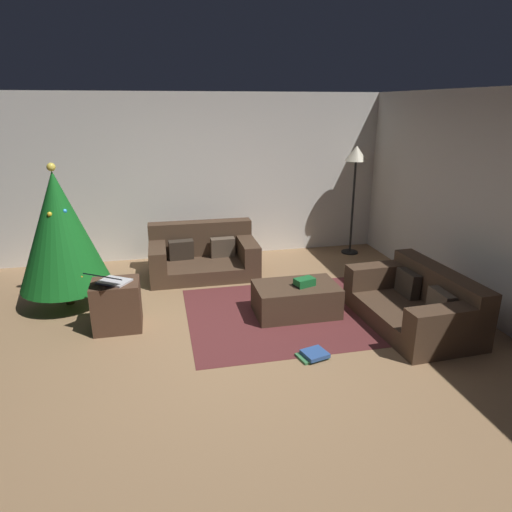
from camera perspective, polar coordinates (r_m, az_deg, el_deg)
name	(u,v)px	position (r m, az deg, el deg)	size (l,w,h in m)	color
ground_plane	(225,346)	(4.88, -3.93, -11.22)	(6.40, 6.40, 0.00)	#93704C
rear_partition	(194,177)	(7.44, -7.83, 9.77)	(6.40, 0.12, 2.60)	silver
corner_partition	(504,211)	(5.72, 28.75, 4.99)	(0.12, 6.40, 2.60)	silver
couch_left	(203,255)	(6.83, -6.73, 0.13)	(1.56, 0.96, 0.73)	#473323
couch_right	(418,303)	(5.53, 19.69, -5.64)	(1.00, 1.60, 0.65)	#473323
ottoman	(296,299)	(5.51, 5.04, -5.44)	(0.99, 0.61, 0.37)	#473323
gift_box	(304,282)	(5.40, 6.12, -3.27)	(0.24, 0.14, 0.10)	#19662D
tv_remote	(297,286)	(5.37, 5.24, -3.80)	(0.05, 0.16, 0.02)	black
christmas_tree	(60,230)	(5.98, -23.41, 2.99)	(1.09, 1.09, 1.78)	brown
side_table	(117,305)	(5.34, -17.08, -5.92)	(0.52, 0.44, 0.56)	#4C3323
laptop	(110,280)	(5.17, -17.87, -2.84)	(0.50, 0.52, 0.19)	silver
book_stack	(314,355)	(4.69, 7.26, -12.21)	(0.33, 0.29, 0.07)	#387A47
corner_lamp	(356,162)	(7.60, 12.44, 11.45)	(0.36, 0.36, 1.79)	black
area_rug	(295,313)	(5.58, 4.98, -7.15)	(2.60, 2.00, 0.01)	#5B2727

